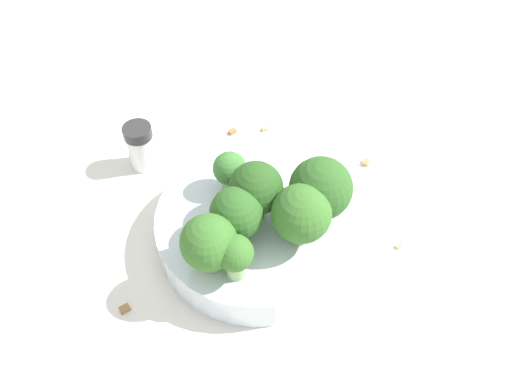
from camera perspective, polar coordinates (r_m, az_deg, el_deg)
name	(u,v)px	position (r m, az deg, el deg)	size (l,w,h in m)	color
ground_plane	(256,238)	(0.52, 0.00, -5.30)	(3.00, 3.00, 0.00)	silver
bowl	(256,227)	(0.51, 0.00, -4.03)	(0.20, 0.20, 0.04)	silver
broccoli_floret_0	(239,216)	(0.45, -1.92, -2.74)	(0.05, 0.05, 0.06)	#7A9E5B
broccoli_floret_1	(256,189)	(0.46, 0.02, 0.32)	(0.05, 0.05, 0.07)	#7A9E5B
broccoli_floret_2	(235,255)	(0.43, -2.41, -7.24)	(0.03, 0.03, 0.05)	#8EB770
broccoli_floret_3	(321,189)	(0.46, 7.39, 0.35)	(0.06, 0.06, 0.07)	#8EB770
broccoli_floret_4	(303,212)	(0.45, 5.38, -2.32)	(0.05, 0.05, 0.07)	#84AD66
broccoli_floret_5	(230,170)	(0.50, -3.01, 2.50)	(0.03, 0.03, 0.05)	#8EB770
broccoli_floret_6	(205,241)	(0.43, -5.83, -5.61)	(0.05, 0.05, 0.06)	#84AD66
pepper_shaker	(141,146)	(0.59, -13.03, 5.11)	(0.03, 0.03, 0.06)	silver
almond_crumb_0	(232,130)	(0.63, -2.72, 7.06)	(0.01, 0.01, 0.01)	olive
almond_crumb_1	(264,128)	(0.63, 0.96, 7.33)	(0.01, 0.01, 0.01)	tan
almond_crumb_2	(399,246)	(0.53, 15.99, -5.90)	(0.01, 0.00, 0.01)	tan
almond_crumb_3	(124,308)	(0.49, -14.83, -12.64)	(0.01, 0.01, 0.01)	olive
almond_crumb_4	(366,161)	(0.60, 12.47, 3.45)	(0.01, 0.01, 0.01)	#AD7F4C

